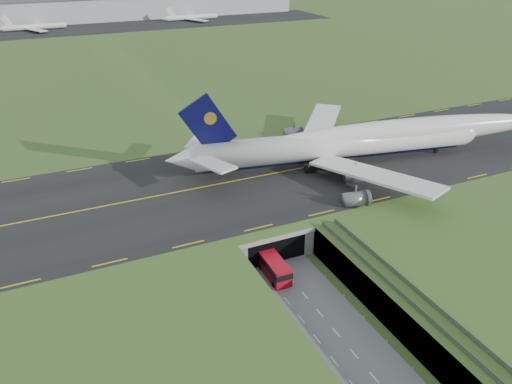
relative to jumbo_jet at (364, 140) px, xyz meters
name	(u,v)px	position (x,y,z in m)	size (l,w,h in m)	color
ground	(297,287)	(-34.70, -30.67, -11.57)	(900.00, 900.00, 0.00)	#385823
airfield_deck	(297,273)	(-34.70, -30.67, -8.57)	(800.00, 800.00, 6.00)	gray
trench_road	(318,312)	(-34.70, -38.17, -11.47)	(12.00, 75.00, 0.20)	slate
taxiway	(228,182)	(-34.70, 2.33, -5.48)	(800.00, 44.00, 0.18)	black
tunnel_portal	(258,227)	(-34.70, -13.96, -8.24)	(17.00, 22.30, 6.00)	gray
guideway	(422,311)	(-23.70, -49.78, -6.25)	(3.00, 53.00, 7.05)	#A8A8A3
jumbo_jet	(364,140)	(0.00, 0.00, 0.00)	(97.52, 61.56, 20.68)	white
shuttle_tram	(274,268)	(-37.05, -26.35, -9.66)	(3.48, 8.70, 3.49)	#B00B1B
cargo_terminal	(79,9)	(-34.82, 268.74, 2.39)	(320.00, 67.00, 15.60)	#B2B2B2
distant_hills	(137,10)	(29.68, 399.33, -15.57)	(700.00, 91.00, 60.00)	slate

